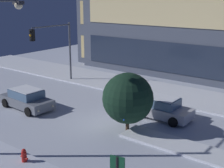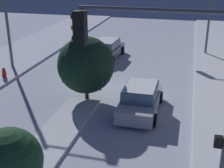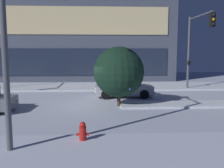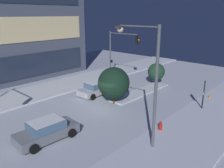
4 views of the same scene
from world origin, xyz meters
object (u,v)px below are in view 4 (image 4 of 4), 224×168
Objects in this scene: decorated_tree_median at (156,72)px; parking_info_sign at (204,92)px; car_far at (96,89)px; street_lamp_arched at (145,70)px; construction_cone at (210,96)px; traffic_light_corner_far_right at (120,48)px; fire_hydrant at (160,127)px; car_near at (47,131)px; decorated_tree_left_of_median at (114,83)px.

parking_info_sign is at bearing -117.48° from decorated_tree_median.
car_far is 11.59m from street_lamp_arched.
car_far is 12.10m from construction_cone.
car_far is 7.35m from traffic_light_corner_far_right.
fire_hydrant is (-2.45, -9.58, -0.31)m from car_far.
car_near is 8.31× the size of construction_cone.
fire_hydrant is at bearing -105.87° from decorated_tree_left_of_median.
car_far is 1.55× the size of parking_info_sign.
traffic_light_corner_far_right is at bearing -23.00° from parking_info_sign.
parking_info_sign is at bearing -171.04° from construction_cone.
traffic_light_corner_far_right is at bearing 25.03° from car_near.
construction_cone is at bearing -1.07° from fire_hydrant.
car_far is 11.02m from parking_info_sign.
car_far is at bearing 8.13° from parking_info_sign.
decorated_tree_left_of_median reaches higher than construction_cone.
fire_hydrant is (-8.56, -11.33, -4.00)m from traffic_light_corner_far_right.
car_far is 7.84× the size of construction_cone.
parking_info_sign is 5.05× the size of construction_cone.
parking_info_sign is 8.40m from decorated_tree_left_of_median.
decorated_tree_median is at bearing 85.49° from construction_cone.
decorated_tree_median reaches higher than fire_hydrant.
car_far reaches higher than construction_cone.
street_lamp_arched is at bearing 178.91° from construction_cone.
decorated_tree_left_of_median is (-0.63, -3.15, 1.42)m from car_far.
traffic_light_corner_far_right is 2.31× the size of parking_info_sign.
fire_hydrant is at bearing -37.07° from traffic_light_corner_far_right.
decorated_tree_left_of_median is at bearing -32.96° from street_lamp_arched.
street_lamp_arched is 2.89× the size of parking_info_sign.
decorated_tree_median is at bearing 159.92° from car_far.
street_lamp_arched reaches higher than fire_hydrant.
car_near is 8.37m from fire_hydrant.
construction_cone is at bearing -93.15° from parking_info_sign.
parking_info_sign is 0.75× the size of decorated_tree_left_of_median.
parking_info_sign is at bearing -6.43° from fire_hydrant.
decorated_tree_median is (10.13, 6.76, 1.28)m from fire_hydrant.
construction_cone is at bearing -94.51° from decorated_tree_median.
street_lamp_arched is at bearing 178.81° from fire_hydrant.
car_far is at bearing 75.64° from fire_hydrant.
car_near reaches higher than fire_hydrant.
construction_cone is (7.75, -6.61, -1.86)m from decorated_tree_left_of_median.
car_near is 1.06× the size of car_far.
decorated_tree_left_of_median is at bearing 78.91° from car_far.
decorated_tree_left_of_median is at bearing 74.13° from fire_hydrant.
street_lamp_arched is 14.60m from decorated_tree_median.
decorated_tree_left_of_median is (8.30, 1.13, 1.42)m from car_near.
car_near is at bearing -172.24° from decorated_tree_left_of_median.
car_near is at bearing -68.14° from traffic_light_corner_far_right.
traffic_light_corner_far_right reaches higher than car_far.
parking_info_sign is (-2.31, -12.04, -2.62)m from traffic_light_corner_far_right.
car_near is 8.50m from decorated_tree_left_of_median.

